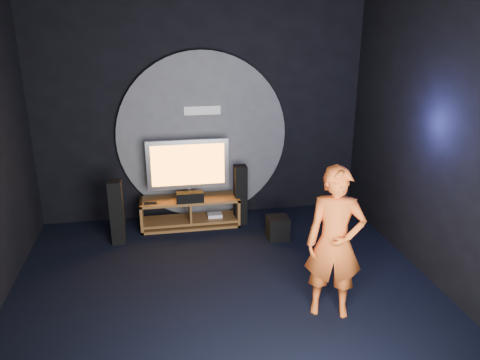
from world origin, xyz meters
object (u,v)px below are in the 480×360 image
object	(u,v)px
tower_speaker_left	(117,212)
subwoofer	(278,228)
media_console	(191,214)
tv	(188,166)
tower_speaker_right	(240,195)
player	(335,243)

from	to	relation	value
tower_speaker_left	subwoofer	bearing A→B (deg)	-7.00
media_console	tv	world-z (taller)	tv
tower_speaker_right	subwoofer	world-z (taller)	tower_speaker_right
tower_speaker_right	media_console	bearing A→B (deg)	178.05
tower_speaker_left	subwoofer	xyz separation A→B (m)	(2.26, -0.28, -0.30)
media_console	subwoofer	distance (m)	1.38
tv	player	distance (m)	2.90
media_console	player	world-z (taller)	player
subwoofer	player	world-z (taller)	player
media_console	player	xyz separation A→B (m)	(1.32, -2.51, 0.63)
tower_speaker_left	tower_speaker_right	distance (m)	1.86
subwoofer	tower_speaker_left	bearing A→B (deg)	173.00
tv	tower_speaker_right	world-z (taller)	tv
tv	player	size ratio (longest dim) A/B	0.74
tower_speaker_right	player	world-z (taller)	player
media_console	tv	xyz separation A→B (m)	(-0.01, 0.07, 0.74)
tv	player	world-z (taller)	player
tower_speaker_left	subwoofer	world-z (taller)	tower_speaker_left
tv	player	xyz separation A→B (m)	(1.33, -2.57, -0.11)
media_console	subwoofer	size ratio (longest dim) A/B	4.51
tower_speaker_left	subwoofer	distance (m)	2.29
tv	tower_speaker_left	size ratio (longest dim) A/B	1.31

